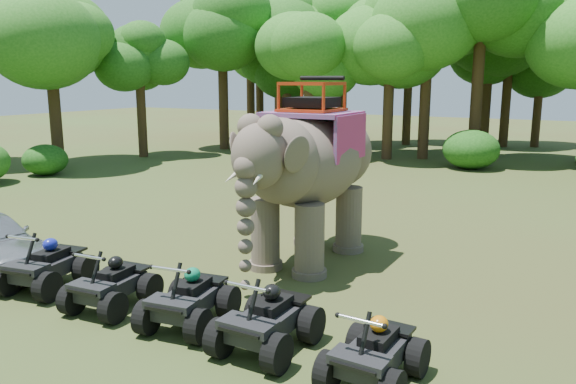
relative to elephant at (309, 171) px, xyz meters
The scene contains 25 objects.
ground 3.33m from the elephant, 86.29° to the right, with size 110.00×110.00×0.00m, color #47381E.
elephant is the anchor object (origin of this frame).
atv_0 5.99m from the elephant, 131.47° to the right, with size 1.26×1.73×1.28m, color black, non-canonical shape.
atv_1 5.06m from the elephant, 113.61° to the right, with size 1.18×1.62×1.20m, color black, non-canonical shape.
atv_2 4.58m from the elephant, 92.24° to the right, with size 1.23×1.69×1.25m, color black, non-canonical shape.
atv_3 4.89m from the elephant, 71.42° to the right, with size 1.27×1.73×1.29m, color black, non-canonical shape.
atv_4 5.85m from the elephant, 53.68° to the right, with size 1.16×1.59×1.18m, color black, non-canonical shape.
tree_0 18.88m from the elephant, 89.50° to the left, with size 6.58×6.58×9.40m, color #195114, non-canonical shape.
tree_22 19.02m from the elephant, 157.96° to the left, with size 6.26×6.26×8.95m, color #195114, non-canonical shape.
tree_23 19.96m from the elephant, 144.28° to the left, with size 4.58×4.58×6.55m, color #195114, non-canonical shape.
tree_24 22.04m from the elephant, 130.57° to the left, with size 6.63×6.63×9.46m, color #195114, non-canonical shape.
tree_25 17.54m from the elephant, 116.97° to the left, with size 5.02×5.02×7.17m, color #195114, non-canonical shape.
tree_26 17.88m from the elephant, 103.21° to the left, with size 5.87×5.87×8.39m, color #195114, non-canonical shape.
tree_28 26.26m from the elephant, 124.28° to the left, with size 5.24×5.24×7.49m, color #195114, non-canonical shape.
tree_30 24.91m from the elephant, 102.02° to the left, with size 5.49×5.49×7.85m, color #195114, non-canonical shape.
tree_32 22.85m from the elephant, 121.43° to the left, with size 5.04×5.04×7.19m, color #195114, non-canonical shape.
tree_33 31.24m from the elephant, 121.25° to the left, with size 7.01×7.01×10.02m, color #195114, non-canonical shape.
tree_35 26.28m from the elephant, 88.74° to the left, with size 6.11×6.11×8.73m, color #195114, non-canonical shape.
tree_36 18.67m from the elephant, 97.44° to the left, with size 6.43×6.43×9.18m, color #195114, non-canonical shape.
tree_37 27.14m from the elephant, 85.03° to the left, with size 5.05×5.05×7.21m, color #195114, non-canonical shape.
tree_38 23.74m from the elephant, 111.73° to the left, with size 6.99×6.99×9.99m, color #195114, non-canonical shape.
tree_39 25.44m from the elephant, 120.18° to the left, with size 5.70×5.70×8.15m, color #195114, non-canonical shape.
tree_40 26.15m from the elephant, 91.31° to the left, with size 7.02×7.02×10.03m, color #195114, non-canonical shape.
tree_41 28.64m from the elephant, 125.40° to the left, with size 6.64×6.64×9.49m, color #195114, non-canonical shape.
tree_42 22.54m from the elephant, 120.41° to the left, with size 6.21×6.21×8.87m, color #195114, non-canonical shape.
Camera 1 is at (5.65, -9.02, 4.27)m, focal length 35.00 mm.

